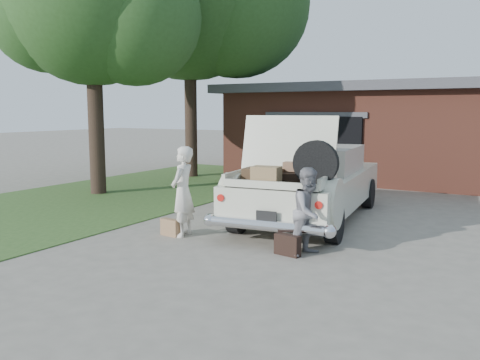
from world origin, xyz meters
The scene contains 9 objects.
ground centered at (0.00, 0.00, 0.00)m, with size 90.00×90.00×0.00m, color gray.
grass_strip centered at (-5.50, 3.00, 0.01)m, with size 6.00×16.00×0.02m, color #2D4C1E.
house centered at (0.98, 11.47, 1.67)m, with size 12.80×7.80×3.30m.
tree_left centered at (-6.04, 2.95, 5.30)m, with size 5.66×4.92×8.00m.
sedan centered at (0.53, 2.76, 0.83)m, with size 2.80×5.82×2.30m.
woman_left centered at (-0.99, 0.14, 0.86)m, with size 0.63×0.41×1.73m, color silver.
woman_right centered at (1.58, 0.17, 0.73)m, with size 0.71×0.56×1.47m, color gray.
suitcase_left centered at (-1.21, 0.02, 0.16)m, with size 0.42×0.13×0.33m, color #98704D.
suitcase_right centered at (1.30, -0.06, 0.18)m, with size 0.46×0.14×0.35m, color black.
Camera 1 is at (4.74, -7.55, 2.40)m, focal length 38.00 mm.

